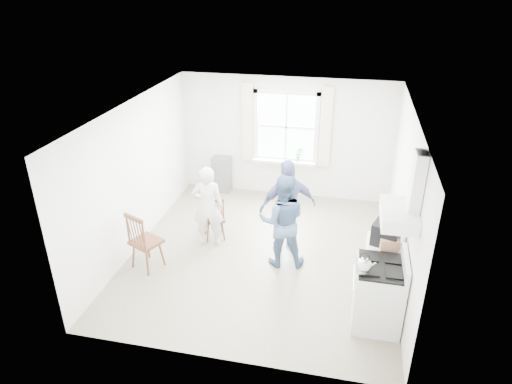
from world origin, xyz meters
name	(u,v)px	position (x,y,z in m)	size (l,w,h in m)	color
room_shell	(263,187)	(0.00, 0.00, 1.30)	(4.62, 5.12, 2.64)	gray
window_assembly	(286,132)	(0.00, 2.45, 1.46)	(1.88, 0.24, 1.70)	white
range_hood	(405,204)	(2.07, -1.35, 1.90)	(0.45, 0.76, 0.94)	white
shelf_unit	(222,174)	(-1.40, 2.33, 0.40)	(0.40, 0.30, 0.80)	slate
gas_stove	(378,294)	(1.91, -1.35, 0.48)	(0.68, 0.76, 1.12)	silver
kettle	(364,266)	(1.66, -1.55, 1.05)	(0.22, 0.22, 0.30)	silver
low_cabinet	(382,267)	(1.98, -0.65, 0.45)	(0.50, 0.55, 0.90)	white
stereo_stack	(386,234)	(1.97, -0.69, 1.07)	(0.46, 0.43, 0.33)	black
cardboard_box	(389,244)	(2.02, -0.83, 0.98)	(0.26, 0.19, 0.17)	#A2734E
windsor_chair_a	(215,214)	(-0.94, 0.28, 0.53)	(0.48, 0.47, 0.87)	#4F2B19
windsor_chair_b	(140,236)	(-1.85, -0.87, 0.64)	(0.58, 0.57, 1.05)	#4F2B19
person_left	(208,207)	(-1.01, 0.13, 0.76)	(0.56, 0.56, 1.52)	silver
person_mid	(282,221)	(0.37, -0.19, 0.81)	(0.79, 0.79, 1.63)	#486186
person_right	(288,207)	(0.39, 0.25, 0.85)	(1.00, 1.00, 1.70)	navy
potted_plant	(299,154)	(0.31, 2.36, 1.01)	(0.17, 0.17, 0.32)	#367A36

